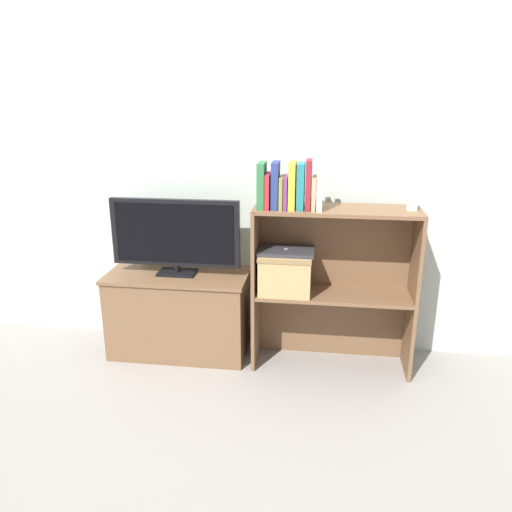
{
  "coord_description": "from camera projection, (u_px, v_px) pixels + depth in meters",
  "views": [
    {
      "loc": [
        0.35,
        -2.49,
        1.52
      ],
      "look_at": [
        0.0,
        0.15,
        0.65
      ],
      "focal_mm": 35.0,
      "sensor_mm": 36.0,
      "label": 1
    }
  ],
  "objects": [
    {
      "name": "wall_back",
      "position": [
        262.0,
        152.0,
        2.88
      ],
      "size": [
        10.0,
        0.05,
        2.4
      ],
      "color": "#B2BCB2",
      "rests_on": "ground_plane"
    },
    {
      "name": "book_mustard",
      "position": [
        292.0,
        186.0,
        2.61
      ],
      "size": [
        0.04,
        0.15,
        0.25
      ],
      "color": "gold",
      "rests_on": "bookshelf_upper_tier"
    },
    {
      "name": "book_teal",
      "position": [
        301.0,
        186.0,
        2.6
      ],
      "size": [
        0.04,
        0.13,
        0.24
      ],
      "color": "#1E7075",
      "rests_on": "bookshelf_upper_tier"
    },
    {
      "name": "book_ivory",
      "position": [
        320.0,
        187.0,
        2.59
      ],
      "size": [
        0.03,
        0.15,
        0.24
      ],
      "color": "silver",
      "rests_on": "bookshelf_upper_tier"
    },
    {
      "name": "tv",
      "position": [
        175.0,
        235.0,
        2.87
      ],
      "size": [
        0.75,
        0.14,
        0.45
      ],
      "color": "black",
      "rests_on": "tv_stand"
    },
    {
      "name": "book_plum",
      "position": [
        286.0,
        192.0,
        2.62
      ],
      "size": [
        0.02,
        0.16,
        0.17
      ],
      "color": "#6B2D66",
      "rests_on": "bookshelf_upper_tier"
    },
    {
      "name": "tv_stand",
      "position": [
        179.0,
        313.0,
        3.02
      ],
      "size": [
        0.83,
        0.4,
        0.51
      ],
      "color": "brown",
      "rests_on": "ground_plane"
    },
    {
      "name": "storage_basket_left",
      "position": [
        286.0,
        270.0,
        2.79
      ],
      "size": [
        0.29,
        0.27,
        0.23
      ],
      "color": "tan",
      "rests_on": "bookshelf_lower_tier"
    },
    {
      "name": "laptop",
      "position": [
        286.0,
        251.0,
        2.76
      ],
      "size": [
        0.31,
        0.21,
        0.02
      ],
      "color": "#2D2D33",
      "rests_on": "storage_basket_left"
    },
    {
      "name": "bookshelf_upper_tier",
      "position": [
        335.0,
        237.0,
        2.77
      ],
      "size": [
        0.89,
        0.3,
        0.48
      ],
      "color": "brown",
      "rests_on": "bookshelf_lower_tier"
    },
    {
      "name": "baby_monitor",
      "position": [
        412.0,
        201.0,
        2.6
      ],
      "size": [
        0.05,
        0.03,
        0.12
      ],
      "color": "white",
      "rests_on": "bookshelf_upper_tier"
    },
    {
      "name": "book_tan",
      "position": [
        314.0,
        193.0,
        2.61
      ],
      "size": [
        0.02,
        0.15,
        0.17
      ],
      "color": "tan",
      "rests_on": "bookshelf_upper_tier"
    },
    {
      "name": "ground_plane",
      "position": [
        253.0,
        372.0,
        2.87
      ],
      "size": [
        16.0,
        16.0,
        0.0
      ],
      "primitive_type": "plane",
      "color": "gray"
    },
    {
      "name": "book_maroon",
      "position": [
        309.0,
        185.0,
        2.6
      ],
      "size": [
        0.03,
        0.13,
        0.26
      ],
      "color": "maroon",
      "rests_on": "bookshelf_upper_tier"
    },
    {
      "name": "book_olive",
      "position": [
        282.0,
        193.0,
        2.63
      ],
      "size": [
        0.02,
        0.16,
        0.17
      ],
      "color": "olive",
      "rests_on": "bookshelf_upper_tier"
    },
    {
      "name": "book_forest",
      "position": [
        262.0,
        185.0,
        2.63
      ],
      "size": [
        0.04,
        0.14,
        0.24
      ],
      "color": "#286638",
      "rests_on": "bookshelf_upper_tier"
    },
    {
      "name": "book_crimson",
      "position": [
        268.0,
        191.0,
        2.64
      ],
      "size": [
        0.02,
        0.16,
        0.19
      ],
      "color": "#B22328",
      "rests_on": "bookshelf_upper_tier"
    },
    {
      "name": "book_navy",
      "position": [
        275.0,
        185.0,
        2.62
      ],
      "size": [
        0.04,
        0.13,
        0.25
      ],
      "color": "navy",
      "rests_on": "bookshelf_upper_tier"
    },
    {
      "name": "bookshelf_lower_tier",
      "position": [
        331.0,
        315.0,
        2.92
      ],
      "size": [
        0.89,
        0.3,
        0.46
      ],
      "color": "brown",
      "rests_on": "ground_plane"
    }
  ]
}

